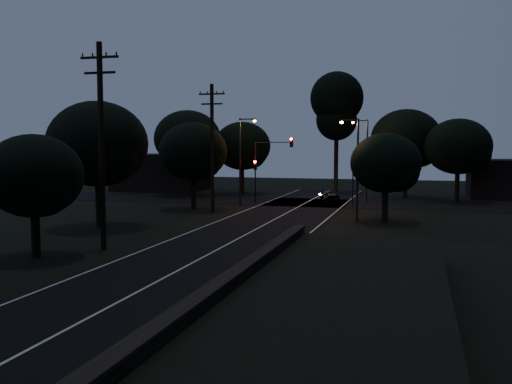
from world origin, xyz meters
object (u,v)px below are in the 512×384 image
Objects in this scene: streetlight_a at (242,155)px; streetlight_c at (355,162)px; utility_pole_mid at (101,143)px; signal_mast at (273,158)px; utility_pole_far at (212,146)px; signal_left at (255,174)px; streetlight_b at (365,154)px; tall_pine at (337,105)px; car at (330,196)px; signal_right at (353,175)px.

streetlight_a is 13.72m from streetlight_c.
utility_pole_mid reaches higher than signal_mast.
signal_left is (1.40, 7.99, -2.65)m from utility_pole_far.
streetlight_b is at bearing 92.14° from streetlight_c.
tall_pine is (7.00, 23.00, 4.63)m from utility_pole_far.
streetlight_a and streetlight_b have the same top height.
car is at bearing 36.02° from streetlight_a.
car is at bearing 34.06° from signal_mast.
tall_pine reaches higher than car.
tall_pine reaches higher than signal_mast.
streetlight_a reaches higher than streetlight_c.
streetlight_a is at bearing 13.48° from car.
streetlight_c is 14.37m from car.
signal_right is 10.26m from streetlight_a.
utility_pole_mid is at bearing -97.04° from signal_mast.
signal_left is at bearing -157.95° from streetlight_b.
utility_pole_far is 0.75× the size of tall_pine.
car is (-3.81, 13.33, -3.78)m from streetlight_c.
utility_pole_far is 14.73m from car.
streetlight_b is 14.01m from streetlight_c.
utility_pole_mid is 19.15m from streetlight_c.
utility_pole_far reaches higher than signal_mast.
signal_mast is at bearing 68.89° from utility_pole_far.
signal_mast is 0.83× the size of streetlight_c.
streetlight_c is at bearing -43.76° from signal_left.
streetlight_a is (-9.91, -1.99, 1.80)m from signal_right.
utility_pole_far is 1.31× the size of streetlight_a.
signal_right is 0.51× the size of streetlight_a.
utility_pole_mid is at bearing -112.99° from signal_right.
signal_right is at bearing 11.34° from streetlight_a.
car is at bearing 105.94° from streetlight_c.
utility_pole_mid is at bearing -111.30° from streetlight_b.
utility_pole_far is 6.10m from streetlight_a.
streetlight_c is (11.83, 15.00, -1.39)m from utility_pole_mid.
utility_pole_mid is 3.27× the size of car.
utility_pole_mid is 2.68× the size of signal_right.
car is at bearing 74.19° from utility_pole_mid.
streetlight_b reaches higher than signal_mast.
utility_pole_far is (0.00, 17.00, -0.25)m from utility_pole_mid.
utility_pole_mid is 2.68× the size of signal_left.
car is (8.02, 28.33, -5.17)m from utility_pole_mid.
streetlight_b is at bearing 68.70° from utility_pole_mid.
utility_pole_far is 12.05m from streetlight_c.
signal_right is 0.55× the size of streetlight_c.
streetlight_a is 12.19m from streetlight_b.
streetlight_c reaches higher than car.
signal_left reaches higher than car.
streetlight_b reaches higher than streetlight_c.
utility_pole_mid is at bearing -91.73° from streetlight_a.
signal_mast is at bearing -104.62° from tall_pine.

